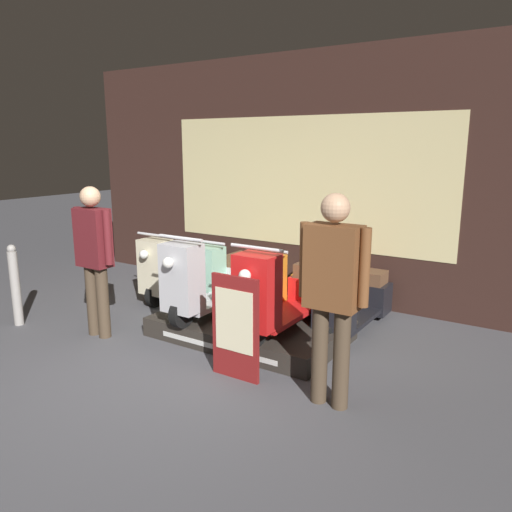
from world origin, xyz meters
The scene contains 13 objects.
ground_plane centered at (0.00, 0.00, 0.00)m, with size 30.00×30.00×0.00m, color #4C4C51.
shop_wall_back centered at (0.00, 3.05, 1.60)m, with size 7.37×0.09×3.20m.
display_platform centered at (0.29, 1.34, 0.10)m, with size 1.99×1.19×0.20m.
scooter_display_left centered at (-0.16, 1.28, 0.57)m, with size 0.55×1.53×0.95m.
scooter_display_right centered at (0.74, 1.28, 0.57)m, with size 0.55×1.53×0.95m.
scooter_backrow_0 centered at (-1.30, 2.09, 0.37)m, with size 0.55×1.53×0.95m.
scooter_backrow_1 centered at (-0.48, 2.09, 0.37)m, with size 0.55×1.53×0.95m.
scooter_backrow_2 centered at (0.34, 2.09, 0.37)m, with size 0.55×1.53×0.95m.
scooter_backrow_3 centered at (1.16, 2.09, 0.37)m, with size 0.55×1.53×0.95m.
person_left_browsing centered at (-1.11, 0.50, 0.93)m, with size 0.53×0.21×1.62m.
person_right_browsing centered at (1.61, 0.50, 0.99)m, with size 0.57×0.23×1.69m.
price_sign_board centered at (0.72, 0.47, 0.47)m, with size 0.48×0.04×0.94m.
street_bollard centered at (-2.16, 0.22, 0.47)m, with size 0.11×0.11×0.94m.
Camera 1 is at (3.10, -2.89, 2.04)m, focal length 35.00 mm.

